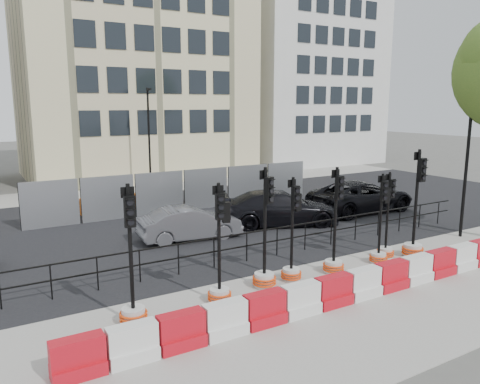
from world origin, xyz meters
TOP-DOWN VIEW (x-y plane):
  - ground at (0.00, 0.00)m, footprint 120.00×120.00m
  - sidewalk_near at (0.00, -3.00)m, footprint 40.00×6.00m
  - road at (0.00, 7.00)m, footprint 40.00×14.00m
  - sidewalk_far at (0.00, 16.00)m, footprint 40.00×4.00m
  - building_cream at (2.00, 21.99)m, footprint 15.00×10.06m
  - building_white at (17.00, 21.99)m, footprint 12.00×9.06m
  - kerb_railing at (0.00, 1.20)m, footprint 18.00×0.04m
  - heras_fencing at (-0.01, 9.80)m, footprint 14.33×1.72m
  - lamp_post_far at (0.50, 14.98)m, footprint 0.12×0.56m
  - lamp_post_near at (7.50, -0.52)m, footprint 0.12×0.56m
  - barrier_row at (-0.00, -2.80)m, footprint 15.70×0.50m
  - traffic_signal_a at (-5.77, -1.22)m, footprint 0.66×0.66m
  - traffic_signal_b at (-3.45, -1.18)m, footprint 0.62×0.62m
  - traffic_signal_c at (-1.88, -0.89)m, footprint 0.67×0.67m
  - traffic_signal_d at (-0.91, -0.86)m, footprint 0.60×0.60m
  - traffic_signal_e at (0.55, -1.03)m, footprint 0.64×0.64m
  - traffic_signal_f at (2.42, -1.09)m, footprint 0.58×0.58m
  - traffic_signal_g at (3.03, -0.81)m, footprint 0.58×0.58m
  - traffic_signal_h at (3.92, -1.20)m, footprint 0.72×0.72m
  - car_b at (-1.73, 4.48)m, footprint 2.08×4.15m
  - car_c at (2.48, 4.57)m, footprint 5.56×6.51m
  - car_d at (7.35, 4.68)m, footprint 2.58×5.39m

SIDE VIEW (x-z plane):
  - ground at x=0.00m, z-range 0.00..0.00m
  - sidewalk_near at x=0.00m, z-range 0.00..0.02m
  - sidewalk_far at x=0.00m, z-range 0.00..0.02m
  - road at x=0.00m, z-range 0.00..0.03m
  - barrier_row at x=0.00m, z-range -0.03..0.77m
  - traffic_signal_g at x=3.03m, z-range -0.86..2.06m
  - car_b at x=-1.73m, z-range 0.00..1.28m
  - traffic_signal_e at x=0.55m, z-range -0.96..2.31m
  - heras_fencing at x=-0.01m, z-range -0.32..1.68m
  - kerb_railing at x=0.00m, z-range 0.19..1.19m
  - traffic_signal_a at x=-5.77m, z-range -0.98..2.37m
  - traffic_signal_f at x=2.42m, z-range -0.77..2.18m
  - traffic_signal_c at x=-1.88m, z-range -1.00..2.42m
  - traffic_signal_d at x=-0.91m, z-range -0.80..2.27m
  - car_c at x=2.48m, z-range 0.00..1.48m
  - car_d at x=7.35m, z-range 0.00..1.48m
  - traffic_signal_h at x=3.92m, z-range -1.07..2.58m
  - traffic_signal_b at x=-3.45m, z-range -0.83..2.34m
  - lamp_post_far at x=0.50m, z-range 0.22..6.22m
  - lamp_post_near at x=7.50m, z-range 0.22..6.22m
  - building_white at x=17.00m, z-range 0.00..16.00m
  - building_cream at x=2.00m, z-range 0.00..18.00m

